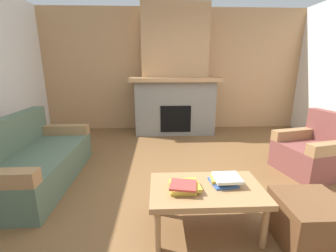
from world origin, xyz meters
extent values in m
plane|color=brown|center=(0.00, 0.00, 0.00)|extent=(9.00, 9.00, 0.00)
cube|color=tan|center=(0.00, 3.00, 1.35)|extent=(6.00, 0.12, 2.70)
cube|color=gray|center=(0.00, 2.59, 0.57)|extent=(1.70, 0.70, 1.15)
cube|color=black|center=(0.00, 2.26, 0.38)|extent=(0.64, 0.08, 0.56)
cube|color=tan|center=(0.00, 2.54, 1.19)|extent=(1.90, 0.82, 0.08)
cube|color=tan|center=(0.00, 2.69, 1.97)|extent=(1.40, 0.50, 1.47)
cube|color=#4C604C|center=(-1.91, 0.34, 0.20)|extent=(0.86, 1.81, 0.40)
cube|color=#4C604C|center=(-2.25, 0.33, 0.62)|extent=(0.18, 1.80, 0.45)
cube|color=#997047|center=(-1.92, 1.16, 0.48)|extent=(0.84, 0.17, 0.15)
cube|color=brown|center=(1.77, 0.46, 0.20)|extent=(0.91, 0.91, 0.40)
cube|color=brown|center=(2.07, 0.53, 0.62)|extent=(0.30, 0.77, 0.45)
cube|color=#997047|center=(1.70, 0.76, 0.48)|extent=(0.77, 0.30, 0.15)
cube|color=#997047|center=(1.84, 0.16, 0.48)|extent=(0.77, 0.30, 0.15)
cube|color=#997047|center=(0.06, -0.64, 0.41)|extent=(1.00, 0.60, 0.05)
cylinder|color=#997047|center=(-0.38, -0.88, 0.19)|extent=(0.06, 0.06, 0.38)
cylinder|color=#997047|center=(0.50, -0.88, 0.19)|extent=(0.06, 0.06, 0.38)
cylinder|color=#997047|center=(-0.38, -0.40, 0.19)|extent=(0.06, 0.06, 0.38)
cylinder|color=#997047|center=(0.50, -0.40, 0.19)|extent=(0.06, 0.06, 0.38)
cube|color=brown|center=(0.90, -0.83, 0.20)|extent=(0.52, 0.52, 0.40)
cube|color=gold|center=(-0.16, -0.69, 0.44)|extent=(0.22, 0.17, 0.03)
cube|color=gold|center=(-0.14, -0.67, 0.47)|extent=(0.28, 0.25, 0.03)
cube|color=#B23833|center=(-0.16, -0.70, 0.49)|extent=(0.25, 0.23, 0.02)
cube|color=#335699|center=(0.22, -0.58, 0.44)|extent=(0.25, 0.25, 0.02)
cube|color=gold|center=(0.23, -0.56, 0.46)|extent=(0.25, 0.16, 0.03)
cube|color=beige|center=(0.25, -0.59, 0.49)|extent=(0.24, 0.22, 0.03)
camera|label=1|loc=(-0.36, -2.43, 1.48)|focal=24.31mm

